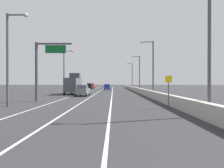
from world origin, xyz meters
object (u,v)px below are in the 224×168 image
Objects in this scene: overhead_sign_gantry at (42,64)px; lamp_post_right_third at (138,71)px; car_red_3 at (92,86)px; lamp_post_left_near at (10,52)px; speed_advisory_sign at (169,89)px; lamp_post_right_fourth at (131,74)px; lamp_post_right_second at (151,64)px; lamp_post_left_mid at (65,68)px; lamp_post_right_near at (205,40)px; car_black_2 at (90,86)px; car_blue_1 at (107,87)px; box_truck at (74,84)px; car_gray_0 at (83,90)px.

lamp_post_right_third reaches higher than overhead_sign_gantry.
lamp_post_right_third is 1.96× the size of car_red_3.
lamp_post_left_near is at bearing -91.72° from car_red_3.
speed_advisory_sign is 0.32× the size of lamp_post_right_fourth.
lamp_post_right_second is 1.00× the size of lamp_post_left_mid.
speed_advisory_sign is 0.63× the size of car_red_3.
lamp_post_right_near is at bearing -19.78° from lamp_post_left_near.
overhead_sign_gantry reaches higher than car_black_2.
lamp_post_right_second is 2.30× the size of car_blue_1.
lamp_post_right_fourth is 15.26m from car_black_2.
lamp_post_right_second is 1.00× the size of lamp_post_right_third.
overhead_sign_gantry is 19.68m from lamp_post_right_near.
lamp_post_right_near is at bearing -77.94° from car_red_3.
car_black_2 is at bearing 89.01° from overhead_sign_gantry.
car_black_2 is (0.82, 47.37, -3.67)m from overhead_sign_gantry.
car_red_3 is at bearing 90.51° from car_black_2.
car_black_2 is (-14.46, 39.11, -4.32)m from lamp_post_right_second.
overhead_sign_gantry is 17.21m from box_truck.
lamp_post_left_mid reaches higher than overhead_sign_gantry.
car_black_2 is 30.42m from box_truck.
lamp_post_left_mid is 25.57m from car_blue_1.
lamp_post_left_mid is at bearing 148.50° from lamp_post_right_second.
car_gray_0 is at bearing 71.42° from overhead_sign_gantry.
lamp_post_right_second reaches higher than box_truck.
lamp_post_right_near is 2.30× the size of car_blue_1.
lamp_post_right_second is at bearing -12.48° from car_gray_0.
lamp_post_right_fourth is (-0.12, 20.35, 0.00)m from lamp_post_right_third.
lamp_post_right_near is at bearing -81.07° from car_blue_1.
lamp_post_left_mid is at bearing 120.37° from speed_advisory_sign.
overhead_sign_gantry is at bearing -118.44° from lamp_post_right_third.
lamp_post_left_near reaches higher than car_gray_0.
speed_advisory_sign is 0.74× the size of car_blue_1.
box_truck is at bearing -114.39° from lamp_post_right_fourth.
lamp_post_right_near is at bearing -89.32° from lamp_post_right_second.
lamp_post_right_third is 2.03× the size of car_gray_0.
car_gray_0 is at bearing 119.43° from speed_advisory_sign.
lamp_post_right_fourth is 34.80m from lamp_post_left_mid.
lamp_post_right_near is 32.71m from box_truck.
lamp_post_left_near reaches higher than box_truck.
car_red_3 reaches higher than car_blue_1.
lamp_post_left_mid is 2.03× the size of car_gray_0.
car_black_2 is 1.00× the size of car_red_3.
speed_advisory_sign is 0.32× the size of lamp_post_right_near.
car_black_2 is at bearing 110.29° from lamp_post_right_second.
lamp_post_right_second is 1.00× the size of lamp_post_left_near.
lamp_post_left_near is (-16.53, -55.04, 0.00)m from lamp_post_right_fourth.
lamp_post_right_third and lamp_post_left_near have the same top height.
lamp_post_left_near is 1.97× the size of car_black_2.
lamp_post_right_fourth is 40.12m from car_gray_0.
lamp_post_left_mid is (-16.52, -30.62, 0.00)m from lamp_post_right_fourth.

